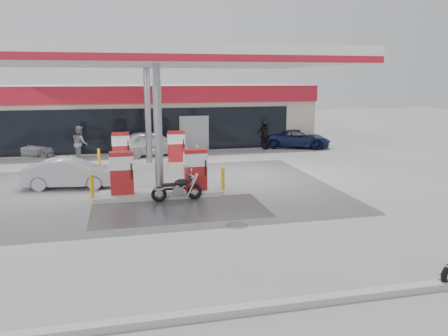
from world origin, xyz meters
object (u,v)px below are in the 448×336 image
at_px(pump_island_far, 149,152).
at_px(attendant, 80,143).
at_px(pump_island_near, 160,178).
at_px(biker_walking, 265,135).
at_px(parked_motorcycle, 178,189).
at_px(sedan_white, 153,143).
at_px(parked_car_left, 26,147).
at_px(hatchback_silver, 70,173).
at_px(parked_car_right, 297,138).

xyz_separation_m(pump_island_far, attendant, (-3.57, 2.41, 0.25)).
bearing_deg(pump_island_near, biker_walking, 52.44).
distance_m(parked_motorcycle, attendant, 10.11).
distance_m(parked_motorcycle, sedan_white, 10.00).
relative_size(parked_car_left, biker_walking, 2.04).
height_order(pump_island_far, sedan_white, pump_island_far).
relative_size(pump_island_near, hatchback_silver, 1.39).
distance_m(pump_island_near, parked_motorcycle, 1.03).
bearing_deg(biker_walking, pump_island_far, 165.80).
xyz_separation_m(pump_island_near, pump_island_far, (0.00, 6.00, 0.00)).
relative_size(pump_island_far, sedan_white, 1.20).
height_order(parked_car_right, biker_walking, biker_walking).
distance_m(sedan_white, attendant, 4.08).
xyz_separation_m(hatchback_silver, parked_car_right, (13.30, 7.80, -0.02)).
height_order(sedan_white, biker_walking, biker_walking).
bearing_deg(parked_car_right, pump_island_far, 134.07).
relative_size(sedan_white, biker_walking, 2.43).
xyz_separation_m(pump_island_far, hatchback_silver, (-3.48, -3.80, -0.10)).
distance_m(sedan_white, parked_car_right, 9.44).
bearing_deg(attendant, parked_motorcycle, -174.25).
distance_m(attendant, parked_car_left, 3.88).
distance_m(attendant, parked_car_right, 13.49).
relative_size(sedan_white, hatchback_silver, 1.16).
bearing_deg(hatchback_silver, pump_island_near, -114.68).
relative_size(pump_island_near, biker_walking, 2.90).
relative_size(hatchback_silver, biker_walking, 2.09).
bearing_deg(sedan_white, biker_walking, -95.09).
bearing_deg(sedan_white, pump_island_far, 162.59).
height_order(parked_car_left, biker_walking, biker_walking).
bearing_deg(parked_car_left, sedan_white, -91.41).
bearing_deg(sedan_white, parked_car_left, 69.33).
bearing_deg(pump_island_near, parked_motorcycle, -53.25).
distance_m(attendant, hatchback_silver, 6.22).
bearing_deg(attendant, sedan_white, -97.36).
height_order(pump_island_far, parked_car_left, pump_island_far).
height_order(pump_island_near, pump_island_far, same).
xyz_separation_m(sedan_white, biker_walking, (7.12, 0.60, 0.15)).
xyz_separation_m(attendant, parked_car_left, (-3.19, 2.16, -0.43)).
xyz_separation_m(sedan_white, parked_car_left, (-7.18, 1.37, -0.21)).
relative_size(attendant, biker_walking, 1.08).
xyz_separation_m(parked_motorcycle, parked_car_left, (-7.35, 11.36, 0.09)).
relative_size(sedan_white, parked_car_left, 1.19).
bearing_deg(pump_island_near, sedan_white, 87.38).
bearing_deg(biker_walking, parked_motorcycle, -164.20).
xyz_separation_m(pump_island_near, parked_motorcycle, (0.59, -0.79, -0.27)).
bearing_deg(pump_island_far, attendant, 146.03).
xyz_separation_m(pump_island_far, parked_car_left, (-6.76, 4.57, -0.19)).
xyz_separation_m(pump_island_near, attendant, (-3.57, 8.41, 0.25)).
bearing_deg(hatchback_silver, parked_car_left, 29.10).
xyz_separation_m(pump_island_far, parked_motorcycle, (0.59, -6.79, -0.27)).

